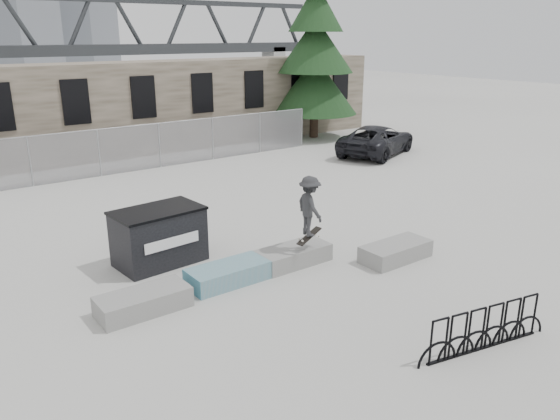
% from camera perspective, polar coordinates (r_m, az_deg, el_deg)
% --- Properties ---
extents(ground, '(120.00, 120.00, 0.00)m').
position_cam_1_polar(ground, '(13.89, -0.78, -6.77)').
color(ground, '#B7B7B2').
rests_on(ground, ground).
extents(stone_wall, '(36.00, 2.58, 4.50)m').
position_cam_1_polar(stone_wall, '(27.71, -21.19, 9.40)').
color(stone_wall, brown).
rests_on(stone_wall, ground).
extents(chainlink_fence, '(22.06, 0.06, 2.02)m').
position_cam_1_polar(chainlink_fence, '(24.37, -18.38, 5.75)').
color(chainlink_fence, gray).
rests_on(chainlink_fence, ground).
extents(planter_far_left, '(2.00, 0.90, 0.46)m').
position_cam_1_polar(planter_far_left, '(12.44, -14.08, -9.18)').
color(planter_far_left, gray).
rests_on(planter_far_left, ground).
extents(planter_center_left, '(2.00, 0.90, 0.46)m').
position_cam_1_polar(planter_center_left, '(13.43, -5.46, -6.59)').
color(planter_center_left, teal).
rests_on(planter_center_left, ground).
extents(planter_center_right, '(2.00, 0.90, 0.46)m').
position_cam_1_polar(planter_center_right, '(14.45, 1.38, -4.68)').
color(planter_center_right, gray).
rests_on(planter_center_right, ground).
extents(planter_offset, '(2.00, 0.90, 0.46)m').
position_cam_1_polar(planter_offset, '(15.02, 11.99, -4.19)').
color(planter_offset, gray).
rests_on(planter_offset, ground).
extents(dumpster, '(2.36, 1.55, 1.49)m').
position_cam_1_polar(dumpster, '(14.66, -12.54, -2.67)').
color(dumpster, black).
rests_on(dumpster, ground).
extents(bike_rack, '(3.08, 0.69, 0.90)m').
position_cam_1_polar(bike_rack, '(11.36, 20.65, -11.53)').
color(bike_rack, black).
rests_on(bike_rack, ground).
extents(spruce_tree, '(4.90, 4.90, 11.50)m').
position_cam_1_polar(spruce_tree, '(31.98, 3.70, 16.01)').
color(spruce_tree, '#38281E').
rests_on(spruce_tree, ground).
extents(truss_bridge, '(70.00, 3.00, 9.80)m').
position_cam_1_polar(truss_bridge, '(67.53, -22.56, 15.23)').
color(truss_bridge, '#2D3033').
rests_on(truss_bridge, ground).
extents(suv, '(5.79, 4.19, 1.46)m').
position_cam_1_polar(suv, '(27.98, 10.09, 7.23)').
color(suv, black).
rests_on(suv, ground).
extents(skateboarder, '(0.78, 1.10, 1.75)m').
position_cam_1_polar(skateboarder, '(13.90, 3.12, 0.39)').
color(skateboarder, '#2B2B2D').
rests_on(skateboarder, ground).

